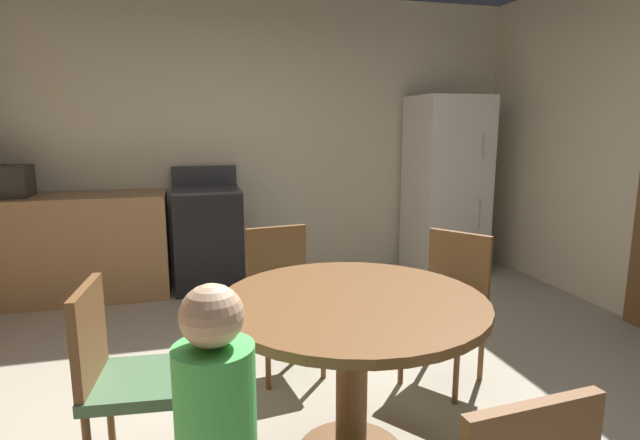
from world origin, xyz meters
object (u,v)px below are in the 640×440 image
at_px(microwave, 1,181).
at_px(chair_west, 122,372).
at_px(refrigerator, 446,185).
at_px(chair_north, 283,289).
at_px(chair_northeast, 449,297).
at_px(dining_table, 352,333).
at_px(oven_range, 208,237).

xyz_separation_m(microwave, chair_west, (1.17, -2.59, -0.53)).
height_order(refrigerator, microwave, refrigerator).
height_order(microwave, chair_north, microwave).
distance_m(chair_north, chair_northeast, 0.99).
bearing_deg(chair_west, chair_northeast, 20.57).
xyz_separation_m(refrigerator, microwave, (-3.99, 0.05, 0.15)).
bearing_deg(microwave, dining_table, -51.59).
distance_m(refrigerator, dining_table, 3.23).
xyz_separation_m(refrigerator, dining_table, (-1.86, -2.63, -0.28)).
xyz_separation_m(oven_range, chair_west, (-0.46, -2.59, 0.03)).
distance_m(oven_range, microwave, 1.72).
bearing_deg(microwave, chair_northeast, -36.11).
height_order(chair_north, chair_northeast, same).
xyz_separation_m(microwave, dining_table, (2.13, -2.68, -0.43)).
height_order(microwave, chair_northeast, microwave).
xyz_separation_m(microwave, chair_northeast, (2.91, -2.12, -0.53)).
bearing_deg(chair_northeast, dining_table, 0.00).
xyz_separation_m(microwave, chair_north, (2.00, -1.73, -0.53)).
relative_size(chair_north, chair_west, 1.00).
bearing_deg(refrigerator, dining_table, -125.29).
relative_size(oven_range, microwave, 2.50).
bearing_deg(microwave, chair_north, -40.86).
relative_size(chair_northeast, chair_west, 1.00).
distance_m(dining_table, chair_north, 0.97).
bearing_deg(dining_table, oven_range, 100.47).
distance_m(refrigerator, chair_northeast, 2.37).
relative_size(microwave, dining_table, 0.38).
bearing_deg(oven_range, chair_west, -100.08).
relative_size(microwave, chair_north, 0.51).
bearing_deg(dining_table, chair_northeast, 35.71).
bearing_deg(chair_north, dining_table, 0.00).
relative_size(dining_table, chair_west, 1.33).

